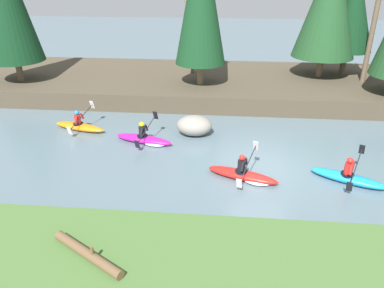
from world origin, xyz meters
name	(u,v)px	position (x,y,z in m)	size (l,w,h in m)	color
ground_plane	(262,168)	(0.00, 0.00, 0.00)	(90.00, 90.00, 0.00)	slate
riverbank_far	(251,85)	(0.00, 9.71, 0.49)	(44.00, 8.40, 0.97)	#4C4233
conifer_tree_mid_left	(330,1)	(4.16, 10.34, 5.36)	(3.67, 3.67, 7.57)	#7A664C
conifer_tree_centre	(353,10)	(5.71, 10.93, 4.82)	(2.92, 2.92, 6.24)	brown
bare_tree_upstream	(192,32)	(-3.75, 10.40, 3.52)	(3.01, 2.97, 5.41)	brown
bare_tree_mid_upstream	(374,25)	(6.56, 9.52, 4.17)	(3.73, 3.69, 6.79)	brown
kayaker_lead	(349,177)	(3.06, -0.80, 0.22)	(2.69, 1.94, 1.20)	#1993D6
kayaker_middle	(245,175)	(-0.72, -0.95, 0.20)	(2.74, 2.01, 1.20)	red
kayaker_trailing	(146,139)	(-5.04, 1.83, 0.20)	(2.78, 2.04, 1.20)	#C61999
kayaker_far_back	(80,126)	(-8.52, 2.98, 0.22)	(2.77, 2.04, 1.20)	orange
boulder_midstream	(194,126)	(-2.97, 2.94, 0.47)	(1.65, 1.29, 0.93)	gray
driftwood_log	(88,254)	(-4.74, -6.39, 0.98)	(2.09, 1.44, 0.44)	brown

